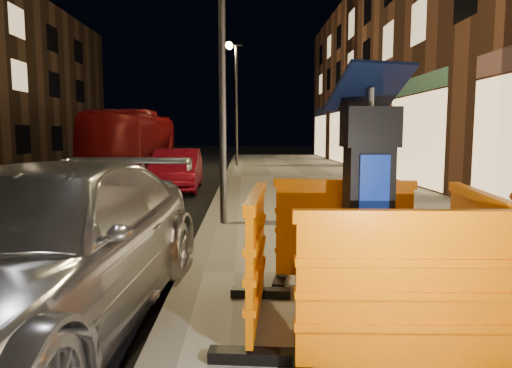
{
  "coord_description": "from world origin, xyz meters",
  "views": [
    {
      "loc": [
        0.64,
        -5.3,
        1.8
      ],
      "look_at": [
        0.8,
        1.0,
        1.1
      ],
      "focal_mm": 32.0,
      "sensor_mm": 36.0,
      "label": 1
    }
  ],
  "objects_px": {
    "barrier_front": "(405,298)",
    "car_silver": "(42,330)",
    "barrier_back": "(343,234)",
    "bus_doubledecker": "(136,171)",
    "parking_kiosk": "(368,205)",
    "car_red": "(178,190)",
    "barrier_kerbside": "(256,259)",
    "barrier_bldgside": "(475,257)"
  },
  "relations": [
    {
      "from": "barrier_front",
      "to": "car_silver",
      "type": "relative_size",
      "value": 0.29
    },
    {
      "from": "barrier_back",
      "to": "bus_doubledecker",
      "type": "xyz_separation_m",
      "value": [
        -6.17,
        16.86,
        -0.73
      ]
    },
    {
      "from": "car_silver",
      "to": "barrier_front",
      "type": "bearing_deg",
      "value": -17.63
    },
    {
      "from": "parking_kiosk",
      "to": "barrier_back",
      "type": "distance_m",
      "value": 1.06
    },
    {
      "from": "parking_kiosk",
      "to": "car_silver",
      "type": "bearing_deg",
      "value": -177.58
    },
    {
      "from": "parking_kiosk",
      "to": "car_red",
      "type": "height_order",
      "value": "parking_kiosk"
    },
    {
      "from": "barrier_front",
      "to": "car_red",
      "type": "height_order",
      "value": "barrier_front"
    },
    {
      "from": "parking_kiosk",
      "to": "barrier_front",
      "type": "xyz_separation_m",
      "value": [
        0.0,
        -0.95,
        -0.46
      ]
    },
    {
      "from": "parking_kiosk",
      "to": "car_silver",
      "type": "height_order",
      "value": "parking_kiosk"
    },
    {
      "from": "parking_kiosk",
      "to": "barrier_front",
      "type": "height_order",
      "value": "parking_kiosk"
    },
    {
      "from": "barrier_front",
      "to": "parking_kiosk",
      "type": "bearing_deg",
      "value": 92.54
    },
    {
      "from": "parking_kiosk",
      "to": "barrier_kerbside",
      "type": "distance_m",
      "value": 1.06
    },
    {
      "from": "barrier_front",
      "to": "barrier_bldgside",
      "type": "bearing_deg",
      "value": 47.54
    },
    {
      "from": "car_silver",
      "to": "bus_doubledecker",
      "type": "relative_size",
      "value": 0.52
    },
    {
      "from": "barrier_kerbside",
      "to": "bus_doubledecker",
      "type": "xyz_separation_m",
      "value": [
        -5.22,
        17.81,
        -0.73
      ]
    },
    {
      "from": "parking_kiosk",
      "to": "barrier_kerbside",
      "type": "height_order",
      "value": "parking_kiosk"
    },
    {
      "from": "barrier_kerbside",
      "to": "barrier_bldgside",
      "type": "distance_m",
      "value": 1.9
    },
    {
      "from": "barrier_back",
      "to": "bus_doubledecker",
      "type": "bearing_deg",
      "value": 120.65
    },
    {
      "from": "barrier_back",
      "to": "barrier_kerbside",
      "type": "xyz_separation_m",
      "value": [
        -0.95,
        -0.95,
        0.0
      ]
    },
    {
      "from": "barrier_back",
      "to": "car_red",
      "type": "relative_size",
      "value": 0.38
    },
    {
      "from": "barrier_back",
      "to": "barrier_bldgside",
      "type": "relative_size",
      "value": 1.0
    },
    {
      "from": "barrier_back",
      "to": "barrier_bldgside",
      "type": "bearing_deg",
      "value": -34.46
    },
    {
      "from": "parking_kiosk",
      "to": "car_red",
      "type": "bearing_deg",
      "value": 114.16
    },
    {
      "from": "barrier_front",
      "to": "bus_doubledecker",
      "type": "distance_m",
      "value": 19.76
    },
    {
      "from": "barrier_bldgside",
      "to": "bus_doubledecker",
      "type": "height_order",
      "value": "bus_doubledecker"
    },
    {
      "from": "barrier_front",
      "to": "barrier_kerbside",
      "type": "height_order",
      "value": "same"
    },
    {
      "from": "barrier_front",
      "to": "bus_doubledecker",
      "type": "relative_size",
      "value": 0.15
    },
    {
      "from": "barrier_front",
      "to": "car_red",
      "type": "xyz_separation_m",
      "value": [
        -3.18,
        11.6,
        -0.73
      ]
    },
    {
      "from": "barrier_bldgside",
      "to": "car_silver",
      "type": "xyz_separation_m",
      "value": [
        -3.87,
        0.26,
        -0.73
      ]
    },
    {
      "from": "parking_kiosk",
      "to": "car_red",
      "type": "relative_size",
      "value": 0.53
    },
    {
      "from": "parking_kiosk",
      "to": "car_silver",
      "type": "distance_m",
      "value": 3.16
    },
    {
      "from": "car_silver",
      "to": "bus_doubledecker",
      "type": "height_order",
      "value": "bus_doubledecker"
    },
    {
      "from": "bus_doubledecker",
      "to": "barrier_front",
      "type": "bearing_deg",
      "value": -73.18
    },
    {
      "from": "barrier_bldgside",
      "to": "car_red",
      "type": "relative_size",
      "value": 0.38
    },
    {
      "from": "car_silver",
      "to": "bus_doubledecker",
      "type": "bearing_deg",
      "value": 105.45
    },
    {
      "from": "barrier_kerbside",
      "to": "car_red",
      "type": "distance_m",
      "value": 10.9
    },
    {
      "from": "barrier_front",
      "to": "car_silver",
      "type": "distance_m",
      "value": 3.24
    },
    {
      "from": "barrier_front",
      "to": "car_red",
      "type": "relative_size",
      "value": 0.38
    },
    {
      "from": "barrier_kerbside",
      "to": "car_silver",
      "type": "height_order",
      "value": "barrier_kerbside"
    },
    {
      "from": "barrier_front",
      "to": "barrier_kerbside",
      "type": "bearing_deg",
      "value": 137.54
    },
    {
      "from": "parking_kiosk",
      "to": "barrier_back",
      "type": "relative_size",
      "value": 1.4
    },
    {
      "from": "barrier_front",
      "to": "car_red",
      "type": "bearing_deg",
      "value": 107.86
    }
  ]
}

